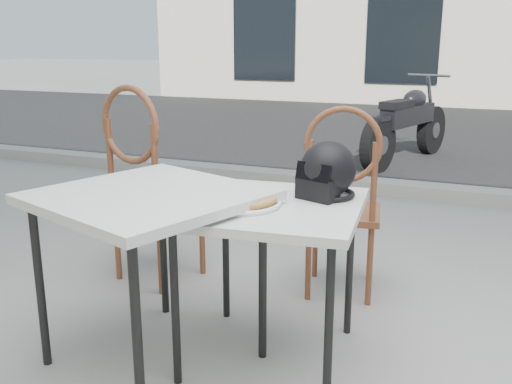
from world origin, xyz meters
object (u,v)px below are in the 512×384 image
at_px(motorcycle, 408,125).
at_px(helmet, 327,172).
at_px(pizza, 240,197).
at_px(cafe_chair_side, 147,175).
at_px(cafe_table_main, 270,218).
at_px(cafe_chair_main, 342,193).
at_px(plate, 240,203).
at_px(cafe_table_side, 149,208).

bearing_deg(motorcycle, helmet, -69.60).
bearing_deg(motorcycle, pizza, -73.34).
bearing_deg(pizza, cafe_chair_side, 145.13).
bearing_deg(cafe_chair_side, motorcycle, -89.07).
bearing_deg(helmet, cafe_table_main, -115.03).
relative_size(cafe_chair_main, motorcycle, 0.54).
xyz_separation_m(pizza, cafe_chair_main, (0.23, 0.82, -0.16)).
height_order(cafe_chair_side, motorcycle, cafe_chair_side).
bearing_deg(cafe_table_main, helmet, 45.39).
distance_m(plate, pizza, 0.02).
distance_m(pizza, cafe_chair_main, 0.87).
xyz_separation_m(cafe_chair_side, motorcycle, (0.87, 4.17, -0.20)).
bearing_deg(pizza, motorcycle, 89.79).
xyz_separation_m(cafe_table_main, helmet, (0.19, 0.19, 0.17)).
relative_size(helmet, cafe_chair_main, 0.30).
xyz_separation_m(cafe_chair_main, cafe_table_side, (-0.58, -0.98, 0.11)).
relative_size(cafe_table_side, motorcycle, 0.52).
xyz_separation_m(pizza, cafe_table_side, (-0.35, -0.15, -0.05)).
bearing_deg(plate, helmet, 42.55).
relative_size(plate, cafe_table_side, 0.38).
relative_size(plate, cafe_chair_main, 0.37).
bearing_deg(motorcycle, cafe_table_side, -77.40).
bearing_deg(cafe_chair_main, plate, 64.12).
bearing_deg(cafe_chair_main, cafe_table_main, 70.12).
height_order(cafe_table_main, motorcycle, motorcycle).
relative_size(helmet, cafe_chair_side, 0.27).
relative_size(pizza, cafe_table_side, 0.34).
distance_m(plate, cafe_chair_side, 1.04).
bearing_deg(cafe_table_side, cafe_table_main, 27.06).
bearing_deg(cafe_chair_side, plate, 157.86).
relative_size(cafe_table_main, pizza, 2.34).
distance_m(cafe_chair_main, cafe_table_side, 1.14).
relative_size(helmet, cafe_table_side, 0.31).
bearing_deg(pizza, cafe_chair_main, 74.37).
xyz_separation_m(helmet, cafe_chair_main, (-0.06, 0.55, -0.23)).
xyz_separation_m(plate, cafe_chair_side, (-0.85, 0.60, -0.08)).
height_order(cafe_table_main, cafe_chair_side, cafe_chair_side).
xyz_separation_m(plate, pizza, (0.00, 0.00, 0.02)).
relative_size(cafe_table_main, motorcycle, 0.42).
height_order(cafe_table_main, cafe_table_side, cafe_table_side).
bearing_deg(plate, cafe_chair_side, 145.11).
relative_size(plate, motorcycle, 0.20).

